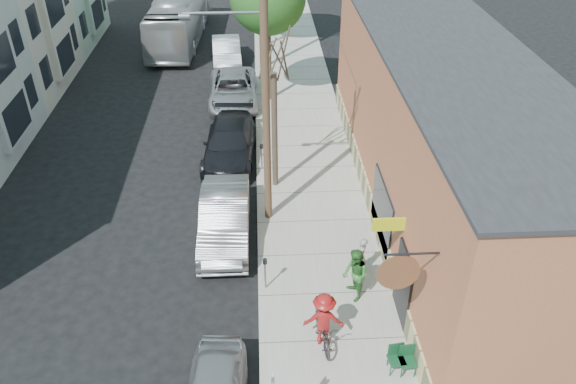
{
  "coord_description": "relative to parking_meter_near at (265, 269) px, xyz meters",
  "views": [
    {
      "loc": [
        2.25,
        -13.43,
        13.36
      ],
      "look_at": [
        3.2,
        4.06,
        1.5
      ],
      "focal_mm": 35.0,
      "sensor_mm": 36.0,
      "label": 1
    }
  ],
  "objects": [
    {
      "name": "sidewalk",
      "position": [
        2.0,
        10.62,
        -0.91
      ],
      "size": [
        4.5,
        58.0,
        0.15
      ],
      "primitive_type": "cube",
      "color": "#A5A499",
      "rests_on": "ground"
    },
    {
      "name": "cafe_building",
      "position": [
        6.74,
        4.61,
        2.32
      ],
      "size": [
        6.6,
        20.2,
        6.61
      ],
      "color": "#AE6040",
      "rests_on": "ground"
    },
    {
      "name": "ground",
      "position": [
        -2.25,
        -0.38,
        -0.98
      ],
      "size": [
        120.0,
        120.0,
        0.0
      ],
      "primitive_type": "plane",
      "color": "black"
    },
    {
      "name": "cyclist",
      "position": [
        1.67,
        -2.4,
        0.09
      ],
      "size": [
        1.26,
        0.8,
        1.85
      ],
      "primitive_type": "imported",
      "rotation": [
        0.0,
        0.0,
        3.04
      ],
      "color": "maroon",
      "rests_on": "sidewalk"
    },
    {
      "name": "patio_chair_b",
      "position": [
        3.62,
        -3.58,
        -0.39
      ],
      "size": [
        0.56,
        0.56,
        0.88
      ],
      "primitive_type": null,
      "rotation": [
        0.0,
        0.0,
        0.13
      ],
      "color": "#124225",
      "rests_on": "sidewalk"
    },
    {
      "name": "car_1",
      "position": [
        -1.45,
        3.02,
        -0.14
      ],
      "size": [
        1.79,
        5.13,
        1.69
      ],
      "primitive_type": "imported",
      "rotation": [
        0.0,
        0.0,
        0.0
      ],
      "color": "gray",
      "rests_on": "ground"
    },
    {
      "name": "patio_chair_a",
      "position": [
        3.92,
        -3.64,
        -0.39
      ],
      "size": [
        0.54,
        0.54,
        0.88
      ],
      "primitive_type": null,
      "rotation": [
        0.0,
        0.0,
        0.08
      ],
      "color": "#124225",
      "rests_on": "sidewalk"
    },
    {
      "name": "parking_meter_far",
      "position": [
        0.0,
        7.58,
        0.0
      ],
      "size": [
        0.14,
        0.14,
        1.24
      ],
      "color": "slate",
      "rests_on": "sidewalk"
    },
    {
      "name": "patron_grey",
      "position": [
        3.26,
        0.49,
        -0.07
      ],
      "size": [
        0.51,
        0.63,
        1.52
      ],
      "primitive_type": "imported",
      "rotation": [
        0.0,
        0.0,
        -1.86
      ],
      "color": "gray",
      "rests_on": "sidewalk"
    },
    {
      "name": "patron_green",
      "position": [
        2.86,
        -0.59,
        0.12
      ],
      "size": [
        0.88,
        1.05,
        1.91
      ],
      "primitive_type": "imported",
      "rotation": [
        0.0,
        0.0,
        -1.38
      ],
      "color": "#2E6E2C",
      "rests_on": "sidewalk"
    },
    {
      "name": "car_4",
      "position": [
        -2.02,
        20.66,
        -0.17
      ],
      "size": [
        2.06,
        5.05,
        1.63
      ],
      "primitive_type": "imported",
      "rotation": [
        0.0,
        0.0,
        0.07
      ],
      "color": "#B9BCC2",
      "rests_on": "ground"
    },
    {
      "name": "cyclist_bike",
      "position": [
        1.67,
        -2.4,
        -0.34
      ],
      "size": [
        0.86,
        1.93,
        0.98
      ],
      "primitive_type": "imported",
      "rotation": [
        0.0,
        0.0,
        0.11
      ],
      "color": "black",
      "rests_on": "sidewalk"
    },
    {
      "name": "bus",
      "position": [
        -5.43,
        25.53,
        0.67
      ],
      "size": [
        3.35,
        12.01,
        3.31
      ],
      "primitive_type": "imported",
      "rotation": [
        0.0,
        0.0,
        -0.05
      ],
      "color": "silver",
      "rests_on": "ground"
    },
    {
      "name": "tree_bare",
      "position": [
        0.55,
        6.32,
        1.69
      ],
      "size": [
        0.24,
        0.24,
        5.05
      ],
      "color": "#44392C",
      "rests_on": "sidewalk"
    },
    {
      "name": "parking_meter_near",
      "position": [
        0.0,
        0.0,
        0.0
      ],
      "size": [
        0.14,
        0.14,
        1.24
      ],
      "color": "slate",
      "rests_on": "sidewalk"
    },
    {
      "name": "utility_pole_near",
      "position": [
        0.14,
        4.02,
        4.43
      ],
      "size": [
        3.57,
        0.28,
        10.0
      ],
      "color": "#503A28",
      "rests_on": "sidewalk"
    },
    {
      "name": "car_2",
      "position": [
        -1.45,
        8.84,
        -0.18
      ],
      "size": [
        2.59,
        5.65,
        1.6
      ],
      "primitive_type": "imported",
      "rotation": [
        0.0,
        0.0,
        -0.06
      ],
      "color": "black",
      "rests_on": "ground"
    },
    {
      "name": "car_3",
      "position": [
        -1.45,
        14.9,
        -0.21
      ],
      "size": [
        2.69,
        5.64,
        1.55
      ],
      "primitive_type": "imported",
      "rotation": [
        0.0,
        0.0,
        0.02
      ],
      "color": "#A6A7AD",
      "rests_on": "ground"
    }
  ]
}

